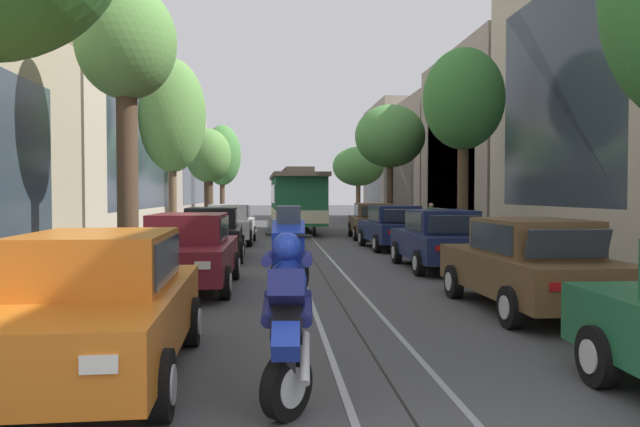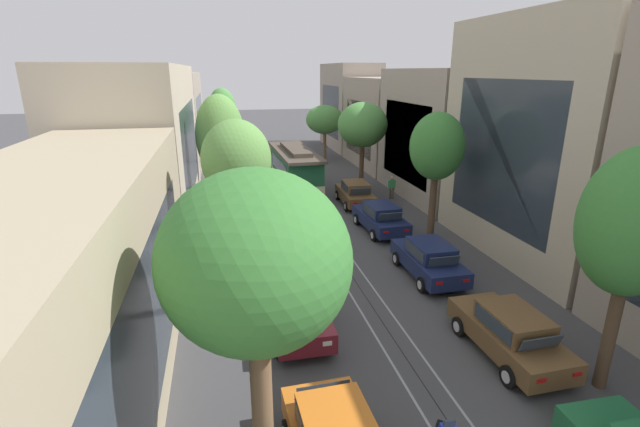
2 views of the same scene
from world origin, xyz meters
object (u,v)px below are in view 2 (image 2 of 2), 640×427
parked_car_navy_mid_right (429,259)px  street_tree_kerb_right_mid (363,125)px  parked_car_black_mid_left (273,245)px  parked_car_silver_fourth_left (265,210)px  parked_car_navy_fourth_right (381,218)px  street_tree_kerb_right_fourth (325,120)px  parked_car_brown_fifth_right (355,193)px  street_tree_kerb_left_near (255,262)px  street_tree_kerb_right_second (437,148)px  parked_car_maroon_second_left (297,308)px  parked_car_brown_second_right (510,333)px  pedestrian_on_left_pavement (392,186)px  cable_car_trolley (296,169)px  street_tree_kerb_right_near (635,225)px  street_tree_kerb_left_fourth (227,135)px  street_tree_kerb_left_second (237,167)px  street_tree_kerb_left_far (222,112)px  street_tree_kerb_left_mid (220,137)px

parked_car_navy_mid_right → street_tree_kerb_right_mid: (1.41, 14.17, 4.05)m
parked_car_black_mid_left → parked_car_silver_fourth_left: size_ratio=1.00×
parked_car_black_mid_left → parked_car_silver_fourth_left: same height
parked_car_navy_fourth_right → street_tree_kerb_right_fourth: (1.73, 21.14, 3.12)m
parked_car_brown_fifth_right → street_tree_kerb_left_near: size_ratio=0.64×
street_tree_kerb_right_mid → street_tree_kerb_right_fourth: street_tree_kerb_right_mid is taller
street_tree_kerb_right_second → parked_car_silver_fourth_left: bearing=146.0°
parked_car_brown_fifth_right → parked_car_maroon_second_left: bearing=-114.2°
parked_car_brown_fifth_right → street_tree_kerb_right_second: size_ratio=0.66×
parked_car_brown_second_right → parked_car_maroon_second_left: bearing=154.6°
parked_car_brown_second_right → pedestrian_on_left_pavement: pedestrian_on_left_pavement is taller
parked_car_maroon_second_left → street_tree_kerb_right_second: (7.90, 6.21, 4.19)m
street_tree_kerb_right_second → pedestrian_on_left_pavement: 9.62m
parked_car_black_mid_left → street_tree_kerb_left_near: bearing=-97.7°
street_tree_kerb_right_second → cable_car_trolley: size_ratio=0.73×
parked_car_maroon_second_left → street_tree_kerb_right_near: size_ratio=0.64×
cable_car_trolley → street_tree_kerb_left_fourth: bearing=153.1°
parked_car_maroon_second_left → parked_car_brown_fifth_right: bearing=65.8°
parked_car_navy_fourth_right → pedestrian_on_left_pavement: 6.82m
street_tree_kerb_left_second → street_tree_kerb_right_fourth: (9.55, 27.93, -1.45)m
parked_car_maroon_second_left → parked_car_silver_fourth_left: 11.49m
parked_car_maroon_second_left → street_tree_kerb_right_second: 10.89m
street_tree_kerb_left_second → street_tree_kerb_left_far: size_ratio=1.00×
parked_car_navy_fourth_right → street_tree_kerb_right_second: street_tree_kerb_right_second is taller
parked_car_brown_second_right → street_tree_kerb_right_fourth: 32.95m
parked_car_navy_mid_right → parked_car_brown_second_right: bearing=-90.6°
parked_car_navy_fourth_right → street_tree_kerb_right_fourth: street_tree_kerb_right_fourth is taller
parked_car_brown_second_right → street_tree_kerb_right_second: (1.74, 9.13, 4.19)m
parked_car_black_mid_left → street_tree_kerb_left_far: street_tree_kerb_left_far is taller
parked_car_maroon_second_left → street_tree_kerb_left_second: (-1.69, 1.90, 4.57)m
parked_car_navy_mid_right → parked_car_navy_fourth_right: (-0.08, 5.85, 0.00)m
street_tree_kerb_left_far → street_tree_kerb_right_near: bearing=-75.0°
parked_car_silver_fourth_left → pedestrian_on_left_pavement: size_ratio=2.77×
street_tree_kerb_left_mid → street_tree_kerb_left_far: bearing=89.0°
parked_car_brown_second_right → street_tree_kerb_right_near: 4.74m
street_tree_kerb_left_second → street_tree_kerb_right_mid: size_ratio=1.08×
parked_car_silver_fourth_left → street_tree_kerb_left_mid: bearing=178.7°
street_tree_kerb_left_mid → cable_car_trolley: (5.19, 6.66, -3.41)m
street_tree_kerb_left_second → street_tree_kerb_left_far: bearing=90.3°
parked_car_maroon_second_left → parked_car_brown_second_right: size_ratio=1.00×
parked_car_brown_fifth_right → pedestrian_on_left_pavement: bearing=17.0°
parked_car_brown_second_right → street_tree_kerb_right_mid: 20.40m
street_tree_kerb_left_mid → street_tree_kerb_left_fourth: 9.14m
parked_car_black_mid_left → parked_car_silver_fourth_left: bearing=88.4°
street_tree_kerb_left_near → street_tree_kerb_right_near: bearing=5.9°
parked_car_navy_fourth_right → street_tree_kerb_left_far: bearing=109.4°
parked_car_silver_fourth_left → cable_car_trolley: cable_car_trolley is taller
street_tree_kerb_left_near → street_tree_kerb_left_far: bearing=90.2°
street_tree_kerb_left_fourth → street_tree_kerb_right_mid: bearing=-21.0°
parked_car_navy_fourth_right → street_tree_kerb_left_near: size_ratio=0.64×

